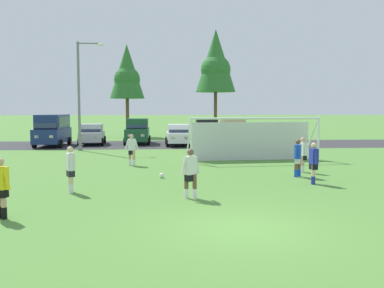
# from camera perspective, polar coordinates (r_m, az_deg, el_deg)

# --- Properties ---
(ground_plane) EXTENTS (400.00, 400.00, 0.00)m
(ground_plane) POSITION_cam_1_polar(r_m,az_deg,el_deg) (25.12, 0.43, -1.93)
(ground_plane) COLOR #518438
(parking_lot_strip) EXTENTS (52.00, 8.40, 0.01)m
(parking_lot_strip) POSITION_cam_1_polar(r_m,az_deg,el_deg) (34.94, -0.82, -0.04)
(parking_lot_strip) COLOR #333335
(parking_lot_strip) RESTS_ON ground
(soccer_ball) EXTENTS (0.22, 0.22, 0.22)m
(soccer_ball) POSITION_cam_1_polar(r_m,az_deg,el_deg) (17.83, -4.18, -4.33)
(soccer_ball) COLOR white
(soccer_ball) RESTS_ON ground
(soccer_goal) EXTENTS (7.55, 2.54, 2.57)m
(soccer_goal) POSITION_cam_1_polar(r_m,az_deg,el_deg) (23.99, 8.28, 0.81)
(soccer_goal) COLOR white
(soccer_goal) RESTS_ON ground
(referee) EXTENTS (0.67, 0.46, 1.64)m
(referee) POSITION_cam_1_polar(r_m,az_deg,el_deg) (12.25, -24.82, -5.56)
(referee) COLOR tan
(referee) RESTS_ON ground
(player_striker_near) EXTENTS (0.75, 0.32, 1.64)m
(player_striker_near) POSITION_cam_1_polar(r_m,az_deg,el_deg) (21.87, -8.29, -0.81)
(player_striker_near) COLOR tan
(player_striker_near) RESTS_ON ground
(player_midfield_center) EXTENTS (0.35, 0.75, 1.64)m
(player_midfield_center) POSITION_cam_1_polar(r_m,az_deg,el_deg) (19.97, 15.00, -1.44)
(player_midfield_center) COLOR tan
(player_midfield_center) RESTS_ON ground
(player_defender_far) EXTENTS (0.28, 0.74, 1.64)m
(player_defender_far) POSITION_cam_1_polar(r_m,az_deg,el_deg) (16.95, 16.38, -2.56)
(player_defender_far) COLOR beige
(player_defender_far) RESTS_ON ground
(player_winger_left) EXTENTS (0.49, 0.65, 1.64)m
(player_winger_left) POSITION_cam_1_polar(r_m,az_deg,el_deg) (18.60, 14.35, -1.88)
(player_winger_left) COLOR brown
(player_winger_left) RESTS_ON ground
(player_winger_right) EXTENTS (0.69, 0.43, 1.64)m
(player_winger_right) POSITION_cam_1_polar(r_m,az_deg,el_deg) (13.64, -0.21, -4.10)
(player_winger_right) COLOR brown
(player_winger_right) RESTS_ON ground
(player_trailing_back) EXTENTS (0.38, 0.73, 1.64)m
(player_trailing_back) POSITION_cam_1_polar(r_m,az_deg,el_deg) (15.16, -16.37, -3.40)
(player_trailing_back) COLOR beige
(player_trailing_back) RESTS_ON ground
(parked_car_slot_far_left) EXTENTS (2.21, 4.81, 2.52)m
(parked_car_slot_far_left) POSITION_cam_1_polar(r_m,az_deg,el_deg) (34.92, -18.64, 1.91)
(parked_car_slot_far_left) COLOR navy
(parked_car_slot_far_left) RESTS_ON ground
(parked_car_slot_left) EXTENTS (2.26, 4.31, 1.72)m
(parked_car_slot_left) POSITION_cam_1_polar(r_m,az_deg,el_deg) (35.61, -13.57, 1.33)
(parked_car_slot_left) COLOR #B2B2BC
(parked_car_slot_left) RESTS_ON ground
(parked_car_slot_center_left) EXTENTS (2.17, 4.62, 2.16)m
(parked_car_slot_center_left) POSITION_cam_1_polar(r_m,az_deg,el_deg) (35.66, -7.50, 1.81)
(parked_car_slot_center_left) COLOR #194C2D
(parked_car_slot_center_left) RESTS_ON ground
(parked_car_slot_center) EXTENTS (2.10, 4.23, 1.72)m
(parked_car_slot_center) POSITION_cam_1_polar(r_m,az_deg,el_deg) (33.74, -1.91, 1.28)
(parked_car_slot_center) COLOR silver
(parked_car_slot_center) RESTS_ON ground
(parked_car_slot_center_right) EXTENTS (2.28, 4.68, 2.16)m
(parked_car_slot_center_right) POSITION_cam_1_polar(r_m,az_deg,el_deg) (35.47, 1.98, 1.83)
(parked_car_slot_center_right) COLOR black
(parked_car_slot_center_right) RESTS_ON ground
(parked_car_slot_right) EXTENTS (2.20, 4.63, 2.16)m
(parked_car_slot_right) POSITION_cam_1_polar(r_m,az_deg,el_deg) (35.94, 5.59, 1.85)
(parked_car_slot_right) COLOR tan
(parked_car_slot_right) RESTS_ON ground
(parked_car_slot_far_right) EXTENTS (2.10, 4.23, 1.72)m
(parked_car_slot_far_right) POSITION_cam_1_polar(r_m,az_deg,el_deg) (35.79, 11.78, 1.38)
(parked_car_slot_far_right) COLOR red
(parked_car_slot_far_right) RESTS_ON ground
(tree_left_edge) EXTENTS (3.72, 3.72, 9.91)m
(tree_left_edge) POSITION_cam_1_polar(r_m,az_deg,el_deg) (45.63, -8.94, 9.59)
(tree_left_edge) COLOR brown
(tree_left_edge) RESTS_ON ground
(tree_mid_left) EXTENTS (4.40, 4.40, 11.73)m
(tree_mid_left) POSITION_cam_1_polar(r_m,az_deg,el_deg) (46.50, 3.28, 11.10)
(tree_mid_left) COLOR brown
(tree_mid_left) RESTS_ON ground
(street_lamp) EXTENTS (2.00, 0.32, 7.68)m
(street_lamp) POSITION_cam_1_polar(r_m,az_deg,el_deg) (30.62, -14.99, 6.57)
(street_lamp) COLOR slate
(street_lamp) RESTS_ON ground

